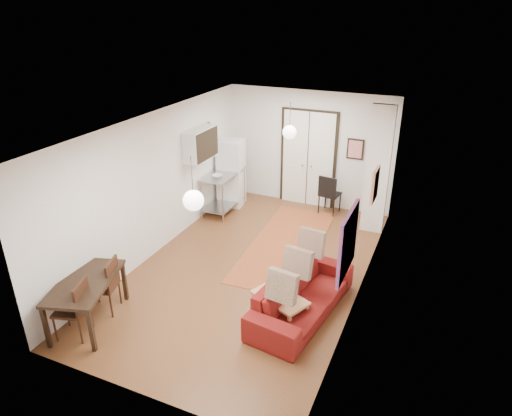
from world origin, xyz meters
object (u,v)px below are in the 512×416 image
at_px(dining_table, 85,286).
at_px(dining_chair_near, 105,279).
at_px(black_side_chair, 331,189).
at_px(sofa, 302,295).
at_px(kitchen_counter, 223,186).
at_px(coffee_table, 280,299).
at_px(fridge, 231,173).
at_px(dining_chair_far, 75,301).

distance_m(dining_table, dining_chair_near, 0.47).
bearing_deg(dining_chair_near, black_side_chair, 138.12).
distance_m(sofa, kitchen_counter, 4.43).
bearing_deg(kitchen_counter, black_side_chair, 22.71).
distance_m(coffee_table, black_side_chair, 4.49).
bearing_deg(kitchen_counter, coffee_table, -51.10).
relative_size(dining_chair_near, black_side_chair, 0.98).
relative_size(kitchen_counter, black_side_chair, 1.32).
xyz_separation_m(sofa, kitchen_counter, (-3.10, 3.16, 0.32)).
bearing_deg(fridge, dining_chair_far, -98.00).
height_order(dining_chair_near, black_side_chair, black_side_chair).
bearing_deg(black_side_chair, dining_chair_far, 76.69).
bearing_deg(fridge, coffee_table, -62.09).
bearing_deg(coffee_table, dining_table, -154.33).
height_order(dining_chair_near, dining_chair_far, same).
height_order(fridge, dining_chair_near, fridge).
xyz_separation_m(coffee_table, fridge, (-2.80, 3.87, 0.50)).
bearing_deg(dining_chair_near, coffee_table, 90.45).
relative_size(coffee_table, dining_chair_far, 1.08).
bearing_deg(black_side_chair, dining_chair_near, 74.15).
bearing_deg(coffee_table, dining_chair_far, -150.29).
bearing_deg(coffee_table, dining_chair_near, -162.21).
xyz_separation_m(kitchen_counter, dining_chair_far, (0.00, -5.02, -0.10)).
relative_size(dining_table, dining_chair_near, 1.64).
xyz_separation_m(dining_table, dining_chair_near, (0.00, 0.45, -0.13)).
distance_m(sofa, dining_chair_far, 3.62).
bearing_deg(dining_chair_far, dining_chair_near, 162.66).
relative_size(kitchen_counter, fridge, 0.77).
bearing_deg(sofa, dining_table, 125.47).
xyz_separation_m(coffee_table, black_side_chair, (-0.35, 4.47, 0.23)).
relative_size(kitchen_counter, dining_table, 0.82).
height_order(coffee_table, dining_chair_near, dining_chair_near).
height_order(coffee_table, kitchen_counter, kitchen_counter).
relative_size(kitchen_counter, dining_chair_near, 1.35).
distance_m(coffee_table, dining_table, 3.13).
relative_size(sofa, coffee_table, 2.25).
bearing_deg(dining_table, dining_chair_near, 90.00).
height_order(fridge, black_side_chair, fridge).
bearing_deg(coffee_table, fridge, 125.91).
distance_m(kitchen_counter, black_side_chair, 2.67).
bearing_deg(sofa, kitchen_counter, 52.48).
relative_size(sofa, kitchen_counter, 1.80).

